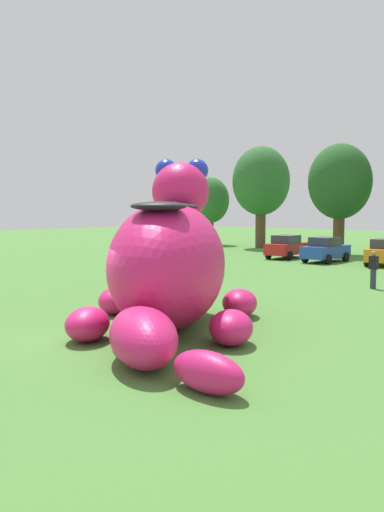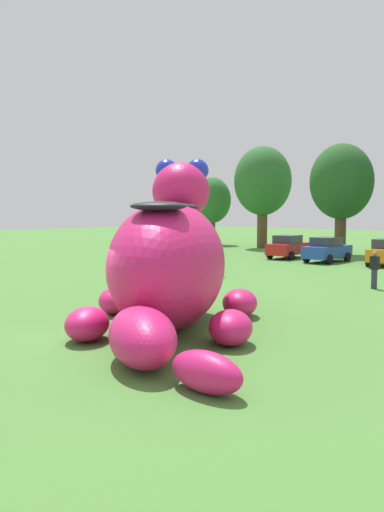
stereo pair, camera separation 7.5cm
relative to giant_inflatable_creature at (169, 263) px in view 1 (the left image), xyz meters
name	(u,v)px [view 1 (the left image)]	position (x,y,z in m)	size (l,w,h in m)	color
ground_plane	(105,336)	(-0.51, -1.99, -1.95)	(160.00, 160.00, 0.00)	#4C8438
giant_inflatable_creature	(169,263)	(0.00, 0.00, 0.00)	(9.28, 8.20, 5.33)	#E01E6B
car_red	(287,247)	(-10.58, 21.75, -1.09)	(2.36, 4.30, 1.72)	red
car_blue	(326,250)	(-7.03, 21.18, -1.09)	(2.05, 4.16, 1.72)	#2347B7
tree_far_left	(210,201)	(-25.17, 29.26, 2.60)	(3.92, 3.92, 6.96)	brown
tree_left	(261,182)	(-18.53, 29.06, 4.28)	(5.37, 5.37, 9.53)	brown
tree_mid_left	(340,182)	(-9.36, 27.16, 3.79)	(4.95, 4.95, 8.78)	brown
spectator_near_inflatable	(217,260)	(-7.35, 10.38, -1.10)	(0.38, 0.26, 1.71)	#2D334C
spectator_by_cars	(373,270)	(0.83, 11.79, -1.10)	(0.38, 0.26, 1.71)	#2D334C
spectator_wandering	(202,258)	(-8.79, 10.69, -1.10)	(0.38, 0.26, 1.71)	#726656
spectator_far_side	(204,256)	(-9.74, 11.89, -1.10)	(0.38, 0.26, 1.71)	black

